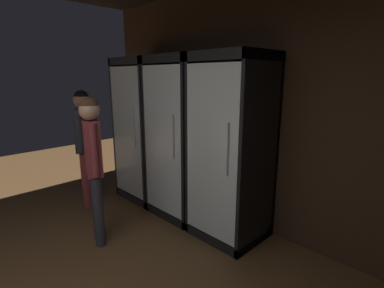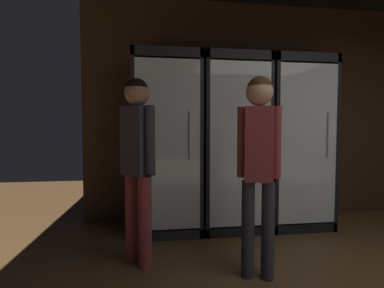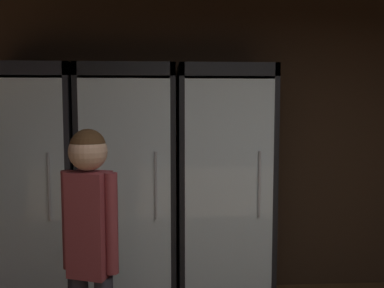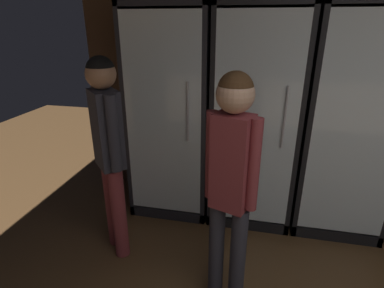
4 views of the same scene
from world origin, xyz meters
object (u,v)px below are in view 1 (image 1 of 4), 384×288
(shopper_near, at_px, (93,156))
(shopper_far, at_px, (85,138))
(cooler_center, at_px, (234,151))
(cooler_far_left, at_px, (149,131))
(cooler_left, at_px, (185,139))

(shopper_near, bearing_deg, shopper_far, 160.08)
(cooler_center, height_order, shopper_near, cooler_center)
(cooler_far_left, bearing_deg, cooler_left, -0.16)
(shopper_near, distance_m, shopper_far, 1.00)
(cooler_far_left, height_order, shopper_far, cooler_far_left)
(cooler_left, height_order, cooler_center, same)
(cooler_far_left, distance_m, shopper_near, 1.35)
(cooler_left, bearing_deg, cooler_center, 0.04)
(cooler_left, relative_size, shopper_near, 1.28)
(cooler_far_left, relative_size, shopper_far, 1.26)
(shopper_far, bearing_deg, shopper_near, -19.92)
(cooler_far_left, height_order, cooler_center, same)
(shopper_near, bearing_deg, cooler_center, 53.28)
(cooler_left, distance_m, shopper_near, 1.18)
(cooler_left, relative_size, cooler_center, 1.00)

